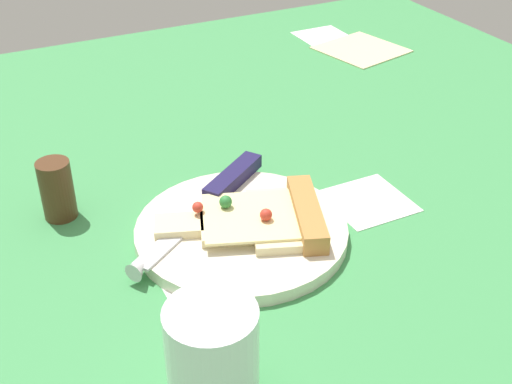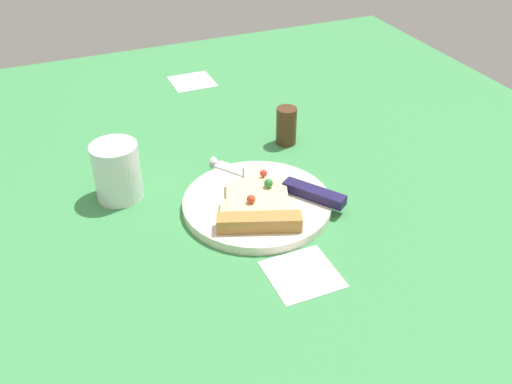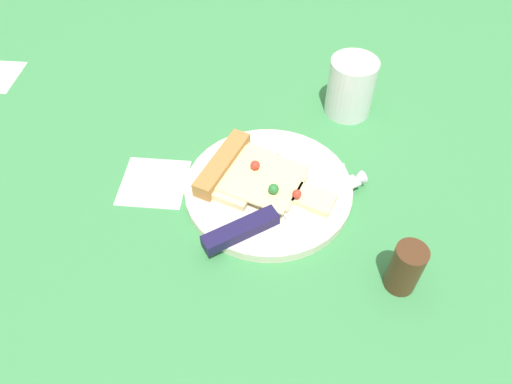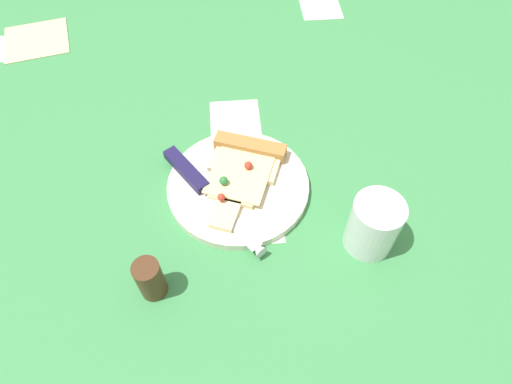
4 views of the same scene
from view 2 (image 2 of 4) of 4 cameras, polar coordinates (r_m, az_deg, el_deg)
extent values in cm
cube|color=#3D8C4C|center=(89.53, -2.68, -2.17)|extent=(141.94, 141.94, 3.00)
cube|color=white|center=(130.07, -6.32, 10.74)|extent=(9.00, 9.00, 0.20)
cube|color=white|center=(92.31, -2.47, 0.17)|extent=(9.00, 9.00, 0.20)
cube|color=white|center=(76.96, 4.59, -8.17)|extent=(9.00, 9.00, 0.20)
cylinder|color=silver|center=(87.80, 0.11, -1.17)|extent=(22.67, 22.67, 1.43)
cube|color=beige|center=(83.86, 0.23, -2.09)|extent=(12.41, 9.49, 1.00)
cube|color=beige|center=(88.33, 0.07, 0.04)|extent=(8.71, 7.78, 1.00)
cube|color=beige|center=(92.49, -0.06, 1.79)|extent=(5.20, 6.14, 1.00)
cube|color=#F2E099|center=(85.91, 0.14, -0.55)|extent=(12.13, 12.60, 0.30)
cube|color=#B27A3D|center=(81.11, 0.32, -3.01)|extent=(12.15, 6.66, 2.20)
sphere|color=red|center=(84.19, -0.50, -0.70)|extent=(1.30, 1.30, 1.30)
sphere|color=red|center=(90.10, 0.75, 1.87)|extent=(1.19, 1.19, 1.19)
sphere|color=#2D7A38|center=(87.58, 1.24, 0.87)|extent=(1.39, 1.39, 1.39)
cube|color=silver|center=(93.10, -0.82, 1.77)|extent=(8.48, 11.00, 0.30)
cone|color=silver|center=(96.01, -3.83, 2.81)|extent=(2.78, 2.78, 2.00)
cube|color=#1E1947|center=(87.84, 5.75, -0.14)|extent=(7.50, 9.47, 1.60)
cylinder|color=white|center=(90.78, -13.58, 2.00)|extent=(7.22, 7.22, 9.14)
cylinder|color=#4C2D19|center=(103.51, 3.02, 6.54)|extent=(3.66, 3.66, 6.88)
camera|label=1|loc=(0.94, -41.49, 21.32)|focal=47.22mm
camera|label=3|loc=(0.98, 26.59, 30.17)|focal=33.23mm
camera|label=4|loc=(1.11, -10.11, 37.04)|focal=30.88mm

